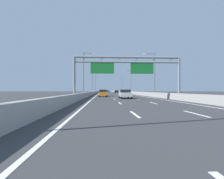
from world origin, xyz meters
name	(u,v)px	position (x,y,z in m)	size (l,w,h in m)	color
ground_plane	(109,93)	(0.00, 100.00, 0.00)	(260.00, 260.00, 0.00)	#38383A
lane_dash_left_1	(135,114)	(-1.80, 12.50, 0.01)	(0.16, 3.00, 0.01)	white
lane_dash_left_2	(120,103)	(-1.80, 21.50, 0.01)	(0.16, 3.00, 0.01)	white
lane_dash_left_3	(114,99)	(-1.80, 30.50, 0.01)	(0.16, 3.00, 0.01)	white
lane_dash_left_4	(112,97)	(-1.80, 39.50, 0.01)	(0.16, 3.00, 0.01)	white
lane_dash_left_5	(110,96)	(-1.80, 48.50, 0.01)	(0.16, 3.00, 0.01)	white
lane_dash_left_6	(109,95)	(-1.80, 57.50, 0.01)	(0.16, 3.00, 0.01)	white
lane_dash_left_7	(108,94)	(-1.80, 66.50, 0.01)	(0.16, 3.00, 0.01)	white
lane_dash_left_8	(107,94)	(-1.80, 75.50, 0.01)	(0.16, 3.00, 0.01)	white
lane_dash_left_9	(107,93)	(-1.80, 84.50, 0.01)	(0.16, 3.00, 0.01)	white
lane_dash_left_10	(106,93)	(-1.80, 93.50, 0.01)	(0.16, 3.00, 0.01)	white
lane_dash_left_11	(106,93)	(-1.80, 102.50, 0.01)	(0.16, 3.00, 0.01)	white
lane_dash_left_12	(106,93)	(-1.80, 111.50, 0.01)	(0.16, 3.00, 0.01)	white
lane_dash_left_13	(105,92)	(-1.80, 120.50, 0.01)	(0.16, 3.00, 0.01)	white
lane_dash_left_14	(105,92)	(-1.80, 129.50, 0.01)	(0.16, 3.00, 0.01)	white
lane_dash_left_15	(105,92)	(-1.80, 138.50, 0.01)	(0.16, 3.00, 0.01)	white
lane_dash_left_16	(105,92)	(-1.80, 147.50, 0.01)	(0.16, 3.00, 0.01)	white
lane_dash_left_17	(105,92)	(-1.80, 156.50, 0.01)	(0.16, 3.00, 0.01)	white
lane_dash_right_1	(196,114)	(1.80, 12.50, 0.01)	(0.16, 3.00, 0.01)	white
lane_dash_right_2	(153,103)	(1.80, 21.50, 0.01)	(0.16, 3.00, 0.01)	white
lane_dash_right_3	(137,99)	(1.80, 30.50, 0.01)	(0.16, 3.00, 0.01)	white
lane_dash_right_4	(129,97)	(1.80, 39.50, 0.01)	(0.16, 3.00, 0.01)	white
lane_dash_right_5	(124,96)	(1.80, 48.50, 0.01)	(0.16, 3.00, 0.01)	white
lane_dash_right_6	(120,95)	(1.80, 57.50, 0.01)	(0.16, 3.00, 0.01)	white
lane_dash_right_7	(118,94)	(1.80, 66.50, 0.01)	(0.16, 3.00, 0.01)	white
lane_dash_right_8	(116,94)	(1.80, 75.50, 0.01)	(0.16, 3.00, 0.01)	white
lane_dash_right_9	(115,93)	(1.80, 84.50, 0.01)	(0.16, 3.00, 0.01)	white
lane_dash_right_10	(113,93)	(1.80, 93.50, 0.01)	(0.16, 3.00, 0.01)	white
lane_dash_right_11	(112,93)	(1.80, 102.50, 0.01)	(0.16, 3.00, 0.01)	white
lane_dash_right_12	(112,93)	(1.80, 111.50, 0.01)	(0.16, 3.00, 0.01)	white
lane_dash_right_13	(111,92)	(1.80, 120.50, 0.01)	(0.16, 3.00, 0.01)	white
lane_dash_right_14	(110,92)	(1.80, 129.50, 0.01)	(0.16, 3.00, 0.01)	white
lane_dash_right_15	(110,92)	(1.80, 138.50, 0.01)	(0.16, 3.00, 0.01)	white
lane_dash_right_16	(109,92)	(1.80, 147.50, 0.01)	(0.16, 3.00, 0.01)	white
lane_dash_right_17	(109,92)	(1.80, 156.50, 0.01)	(0.16, 3.00, 0.01)	white
edge_line_left	(99,93)	(-5.25, 88.00, 0.01)	(0.16, 176.00, 0.01)	white
edge_line_right	(121,93)	(5.25, 88.00, 0.01)	(0.16, 176.00, 0.01)	white
barrier_left	(97,92)	(-6.90, 110.00, 0.47)	(0.45, 220.00, 0.95)	#9E9E99
barrier_right	(120,92)	(6.90, 110.00, 0.47)	(0.45, 220.00, 0.95)	#9E9E99
sign_gantry	(126,67)	(-0.18, 28.69, 4.80)	(15.76, 0.36, 6.36)	gray
streetlamp_left_mid	(85,71)	(-7.47, 41.54, 5.40)	(2.58, 0.28, 9.50)	slate
streetlamp_right_mid	(153,72)	(7.47, 41.54, 5.40)	(2.58, 0.28, 9.50)	slate
streetlamp_left_far	(93,80)	(-7.47, 75.31, 5.40)	(2.58, 0.28, 9.50)	slate
streetlamp_right_far	(130,80)	(7.47, 75.31, 5.40)	(2.58, 0.28, 9.50)	slate
streetlamp_left_distant	(96,83)	(-7.47, 109.08, 5.40)	(2.58, 0.28, 9.50)	slate
streetlamp_right_distant	(121,83)	(7.47, 109.08, 5.40)	(2.58, 0.28, 9.50)	slate
green_car	(108,91)	(0.16, 134.54, 0.77)	(1.72, 4.45, 1.51)	#1E7A38
white_car	(125,94)	(0.23, 33.35, 0.78)	(1.82, 4.48, 1.50)	silver
orange_car	(103,93)	(-3.56, 41.06, 0.76)	(1.71, 4.45, 1.50)	orange
yellow_car	(103,92)	(-3.58, 87.20, 0.71)	(1.70, 4.29, 1.36)	yellow
black_car	(117,92)	(3.47, 94.96, 0.72)	(1.81, 4.56, 1.37)	black
red_car	(103,92)	(-3.40, 51.76, 0.79)	(1.85, 4.70, 1.58)	red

